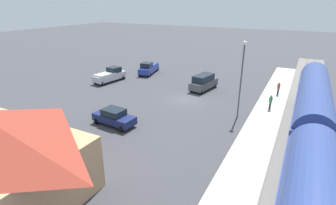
{
  "coord_description": "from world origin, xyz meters",
  "views": [
    {
      "loc": [
        -12.65,
        29.25,
        11.79
      ],
      "look_at": [
        0.34,
        4.38,
        1.0
      ],
      "focal_mm": 28.14,
      "sensor_mm": 36.0,
      "label": 1
    }
  ],
  "objects": [
    {
      "name": "pedestrian_waiting_far",
      "position": [
        -10.3,
        -6.44,
        1.28
      ],
      "size": [
        0.36,
        0.36,
        1.71
      ],
      "color": "#23284C",
      "rests_on": "platform"
    },
    {
      "name": "pedestrian_on_platform",
      "position": [
        -10.07,
        -0.72,
        1.28
      ],
      "size": [
        0.36,
        0.36,
        1.71
      ],
      "color": "#333338",
      "rests_on": "platform"
    },
    {
      "name": "pickup_silver",
      "position": [
        13.89,
        -1.94,
        1.03
      ],
      "size": [
        2.69,
        5.62,
        2.14
      ],
      "color": "silver",
      "rests_on": "ground"
    },
    {
      "name": "railway_track",
      "position": [
        -14.0,
        0.0,
        0.09
      ],
      "size": [
        4.8,
        70.0,
        0.3
      ],
      "color": "slate",
      "rests_on": "ground"
    },
    {
      "name": "sedan_navy",
      "position": [
        3.43,
        10.24,
        0.88
      ],
      "size": [
        4.64,
        2.56,
        1.74
      ],
      "color": "navy",
      "rests_on": "ground"
    },
    {
      "name": "platform",
      "position": [
        -10.0,
        0.0,
        0.15
      ],
      "size": [
        3.2,
        46.0,
        0.3
      ],
      "color": "#B7B2A8",
      "rests_on": "ground"
    },
    {
      "name": "suv_charcoal",
      "position": [
        -0.56,
        -4.77,
        1.15
      ],
      "size": [
        2.79,
        5.17,
        2.22
      ],
      "color": "#47494F",
      "rests_on": "ground"
    },
    {
      "name": "ground_plane",
      "position": [
        0.0,
        0.0,
        0.0
      ],
      "size": [
        200.0,
        200.0,
        0.0
      ],
      "primitive_type": "plane",
      "color": "#424247"
    },
    {
      "name": "pickup_blue",
      "position": [
        11.04,
        -8.81,
        1.03
      ],
      "size": [
        3.02,
        5.69,
        2.14
      ],
      "color": "#283D9E",
      "rests_on": "ground"
    },
    {
      "name": "light_pole_near_platform",
      "position": [
        -7.2,
        2.45,
        5.11
      ],
      "size": [
        0.44,
        0.44,
        8.19
      ],
      "color": "#515156",
      "rests_on": "ground"
    }
  ]
}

